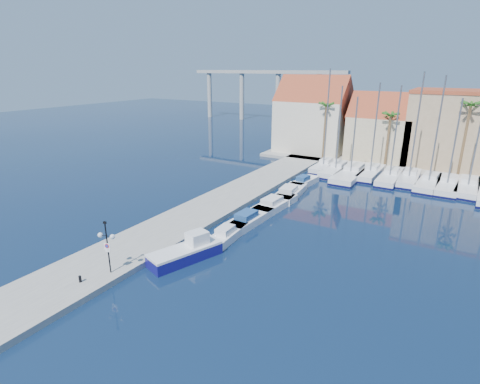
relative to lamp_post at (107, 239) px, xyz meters
name	(u,v)px	position (x,y,z in m)	size (l,w,h in m)	color
ground	(202,293)	(7.00, 1.98, -3.22)	(260.00, 260.00, 0.00)	black
quay_west	(210,208)	(-2.00, 15.48, -2.97)	(6.00, 77.00, 0.50)	gray
shore_north	(431,165)	(17.00, 49.98, -2.97)	(54.00, 16.00, 0.50)	gray
lamp_post	(107,239)	(0.00, 0.00, 0.00)	(1.38, 0.63, 4.14)	black
bollard	(80,279)	(-0.79, -2.03, -2.47)	(0.20, 0.20, 0.49)	black
fishing_boat	(187,252)	(3.03, 5.28, -2.51)	(3.91, 6.48, 2.15)	navy
motorboat_west_0	(228,234)	(3.79, 10.23, -2.71)	(2.02, 5.37, 1.40)	white
motorboat_west_1	(249,219)	(3.64, 14.51, -2.71)	(2.42, 6.69, 1.40)	white
motorboat_west_2	(275,204)	(3.88, 19.79, -2.71)	(2.70, 7.12, 1.40)	white
motorboat_west_3	(290,192)	(3.69, 24.44, -2.71)	(2.97, 7.40, 1.40)	white
motorboat_west_4	(304,182)	(3.48, 29.70, -2.71)	(2.24, 5.54, 1.40)	white
sailboat_0	(324,165)	(3.03, 38.97, -2.55)	(2.18, 8.19, 14.99)	white
sailboat_1	(337,169)	(5.36, 37.86, -2.62)	(2.87, 9.26, 12.71)	white
sailboat_2	(352,173)	(7.79, 37.17, -2.67)	(3.19, 11.95, 11.39)	white
sailboat_3	(371,172)	(10.14, 38.75, -2.61)	(2.49, 9.02, 13.21)	white
sailboat_4	(390,177)	(12.99, 37.91, -2.62)	(2.55, 9.45, 12.95)	white
sailboat_5	(409,177)	(15.32, 38.73, -2.58)	(2.62, 9.04, 14.64)	white
sailboat_6	(429,182)	(17.93, 37.77, -2.60)	(3.12, 9.49, 14.25)	white
sailboat_7	(447,185)	(20.05, 37.82, -2.64)	(2.57, 9.47, 11.63)	white
sailboat_8	(468,186)	(22.41, 38.31, -2.61)	(3.20, 9.84, 14.01)	white
building_0	(313,118)	(-3.00, 48.98, 3.30)	(12.30, 9.00, 13.50)	beige
building_1	(382,130)	(9.00, 48.98, 2.08)	(10.30, 8.00, 11.00)	tan
building_2	(459,129)	(20.00, 49.98, 3.04)	(14.20, 10.20, 11.50)	tan
palm_0	(326,107)	(1.00, 43.98, 5.86)	(2.60, 2.60, 10.15)	brown
palm_1	(391,117)	(11.00, 43.98, 4.92)	(2.60, 2.60, 9.15)	brown
palm_2	(471,107)	(21.00, 43.98, 6.80)	(2.60, 2.60, 11.15)	brown
viaduct	(262,85)	(-32.07, 83.98, 7.03)	(48.00, 2.20, 14.45)	#9E9E99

